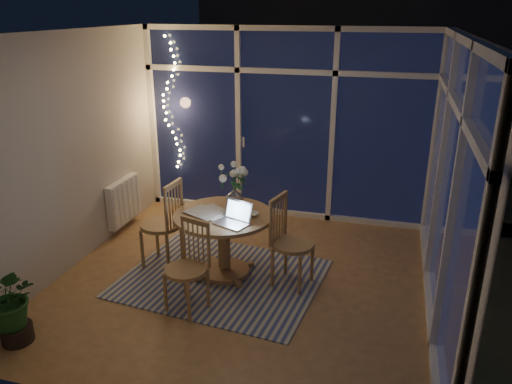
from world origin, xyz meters
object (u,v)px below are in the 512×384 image
dining_table (224,245)px  chair_front (186,268)px  chair_right (293,242)px  flower_vase (235,196)px  chair_left (161,223)px  potted_plant (11,305)px  laptop (231,213)px

dining_table → chair_front: 0.78m
chair_right → flower_vase: bearing=82.5°
dining_table → chair_right: bearing=-0.6°
chair_right → flower_vase: (-0.74, 0.29, 0.33)m
chair_left → chair_front: 1.02m
chair_left → potted_plant: bearing=-16.4°
dining_table → chair_left: size_ratio=1.03×
chair_front → laptop: (0.30, 0.52, 0.39)m
chair_front → laptop: laptop is taller
potted_plant → flower_vase: bearing=53.1°
potted_plant → laptop: bearing=41.6°
dining_table → potted_plant: 2.15m
chair_left → potted_plant: chair_left is taller
chair_left → chair_right: 1.54m
chair_front → potted_plant: bearing=-128.3°
chair_left → chair_right: chair_left is taller
dining_table → chair_left: bearing=177.4°
chair_right → chair_front: bearing=144.2°
chair_front → potted_plant: chair_front is taller
chair_right → chair_front: (-0.90, -0.75, -0.04)m
dining_table → laptop: 0.57m
flower_vase → dining_table: bearing=-97.1°
chair_left → laptop: chair_left is taller
chair_left → chair_front: (0.64, -0.79, -0.06)m
chair_right → flower_vase: size_ratio=4.80×
chair_right → chair_front: 1.17m
chair_left → chair_right: (1.54, -0.04, -0.02)m
chair_left → potted_plant: size_ratio=1.38×
chair_right → flower_vase: chair_right is taller
chair_left → laptop: 1.03m
chair_front → potted_plant: 1.55m
chair_front → flower_vase: bearing=98.6°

